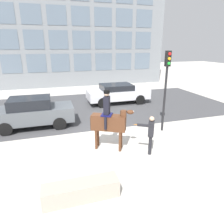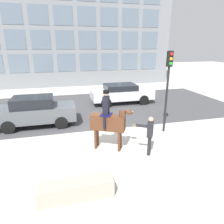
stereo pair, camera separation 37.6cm
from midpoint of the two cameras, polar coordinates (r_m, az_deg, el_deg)
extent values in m
plane|color=beige|center=(10.16, -1.70, -6.26)|extent=(80.00, 80.00, 0.00)
cube|color=#444447|center=(14.54, -5.79, 1.39)|extent=(21.04, 8.50, 0.01)
cube|color=slate|center=(22.24, -24.66, 12.45)|extent=(1.85, 0.02, 1.79)
cube|color=slate|center=(21.96, -18.59, 13.09)|extent=(1.85, 0.02, 1.79)
cube|color=slate|center=(21.93, -12.40, 13.60)|extent=(1.85, 0.02, 1.79)
cube|color=slate|center=(22.13, -6.23, 13.94)|extent=(1.85, 0.02, 1.79)
cube|color=slate|center=(22.58, -0.24, 14.14)|extent=(1.85, 0.02, 1.79)
cube|color=slate|center=(23.25, 5.48, 14.18)|extent=(1.85, 0.02, 1.79)
cube|color=slate|center=(24.12, 10.83, 14.10)|extent=(1.85, 0.02, 1.79)
cube|color=slate|center=(22.18, -25.47, 18.18)|extent=(1.85, 0.02, 1.79)
cube|color=slate|center=(21.90, -19.21, 18.92)|extent=(1.85, 0.02, 1.79)
cube|color=slate|center=(21.87, -12.82, 19.45)|extent=(1.85, 0.02, 1.79)
cube|color=slate|center=(22.08, -6.45, 19.75)|extent=(1.85, 0.02, 1.79)
cube|color=slate|center=(22.52, -0.24, 19.83)|extent=(1.85, 0.02, 1.79)
cube|color=slate|center=(23.19, 5.66, 19.71)|extent=(1.85, 0.02, 1.79)
cube|color=slate|center=(24.06, 11.17, 19.42)|extent=(1.85, 0.02, 1.79)
cube|color=slate|center=(22.35, -26.32, 23.88)|extent=(1.85, 0.02, 1.79)
cube|color=slate|center=(22.07, -19.88, 24.72)|extent=(1.85, 0.02, 1.79)
cube|color=slate|center=(22.04, -13.27, 25.27)|extent=(1.85, 0.02, 1.79)
cube|color=slate|center=(22.25, -6.67, 25.54)|extent=(1.85, 0.02, 1.79)
cube|color=slate|center=(22.69, -0.25, 25.51)|extent=(1.85, 0.02, 1.79)
cube|color=slate|center=(23.35, 5.85, 25.22)|extent=(1.85, 0.02, 1.79)
cube|color=slate|center=(24.22, 11.53, 24.72)|extent=(1.85, 0.02, 1.79)
cube|color=#59331E|center=(8.33, 0.11, -3.02)|extent=(1.47, 1.06, 0.65)
cylinder|color=#59331E|center=(8.68, 3.68, -7.62)|extent=(0.11, 0.11, 0.87)
cylinder|color=#59331E|center=(8.41, 3.31, -8.52)|extent=(0.11, 0.11, 0.87)
cylinder|color=#59331E|center=(8.89, -2.90, -6.93)|extent=(0.11, 0.11, 0.87)
cylinder|color=#59331E|center=(8.63, -3.49, -7.78)|extent=(0.11, 0.11, 0.87)
cube|color=#59331E|center=(8.10, 4.44, -1.22)|extent=(0.29, 0.31, 0.46)
cube|color=#382314|center=(8.11, 3.61, -1.02)|extent=(0.07, 0.09, 0.42)
ellipsoid|color=#59331E|center=(8.01, 6.34, -0.10)|extent=(0.36, 0.31, 0.18)
cube|color=silver|center=(7.99, 6.98, -0.01)|extent=(0.12, 0.09, 0.07)
cylinder|color=#382314|center=(8.57, -4.81, -3.24)|extent=(0.09, 0.09, 0.55)
cube|color=#14144C|center=(8.23, -0.37, -0.74)|extent=(0.60, 0.62, 0.05)
cube|color=black|center=(8.11, -0.38, 1.94)|extent=(0.34, 0.39, 0.74)
sphere|color=#D1A889|center=(7.98, -0.38, 5.24)|extent=(0.22, 0.22, 0.22)
cylinder|color=black|center=(7.97, -0.39, 5.78)|extent=(0.24, 0.24, 0.12)
cylinder|color=black|center=(8.57, 0.07, -1.93)|extent=(0.11, 0.11, 0.52)
cylinder|color=black|center=(8.08, -0.83, -3.22)|extent=(0.11, 0.11, 0.52)
cylinder|color=#232328|center=(8.31, 11.82, -9.49)|extent=(0.13, 0.13, 0.81)
cylinder|color=#232328|center=(8.45, 11.92, -9.00)|extent=(0.13, 0.13, 0.81)
cube|color=#232328|center=(8.08, 12.20, -4.77)|extent=(0.39, 0.46, 0.61)
sphere|color=#D1A889|center=(7.93, 12.40, -2.09)|extent=(0.20, 0.20, 0.20)
cube|color=#232328|center=(7.87, 10.17, -3.96)|extent=(0.52, 0.36, 0.09)
cone|color=orange|center=(7.91, 7.67, -3.71)|extent=(0.18, 0.13, 0.04)
cube|color=#51565B|center=(11.63, -19.95, -0.30)|extent=(4.20, 1.71, 0.77)
cube|color=black|center=(11.47, -20.82, 2.75)|extent=(2.10, 1.51, 0.53)
cylinder|color=black|center=(10.94, -13.29, -2.96)|extent=(0.68, 0.21, 0.68)
cylinder|color=black|center=(12.43, -13.50, -0.38)|extent=(0.68, 0.21, 0.68)
cylinder|color=black|center=(11.25, -26.67, -3.92)|extent=(0.68, 0.21, 0.68)
cylinder|color=black|center=(12.70, -25.30, -1.29)|extent=(0.68, 0.21, 0.68)
cube|color=silver|center=(15.45, 3.47, 5.18)|extent=(4.67, 2.00, 0.68)
cube|color=black|center=(15.30, 3.09, 7.14)|extent=(2.33, 1.76, 0.41)
cylinder|color=black|center=(15.21, 9.71, 3.40)|extent=(0.74, 0.24, 0.74)
cylinder|color=black|center=(16.85, 7.22, 5.00)|extent=(0.74, 0.24, 0.74)
cylinder|color=black|center=(14.30, -0.98, 2.72)|extent=(0.74, 0.24, 0.74)
cylinder|color=black|center=(16.04, -2.50, 4.44)|extent=(0.74, 0.24, 0.74)
cylinder|color=black|center=(10.32, 16.21, 3.16)|extent=(0.11, 0.11, 3.30)
cube|color=black|center=(10.01, 17.26, 14.33)|extent=(0.24, 0.19, 0.72)
sphere|color=red|center=(9.90, 17.75, 15.51)|extent=(0.15, 0.15, 0.15)
sphere|color=orange|center=(9.91, 17.62, 14.27)|extent=(0.15, 0.15, 0.15)
sphere|color=green|center=(9.92, 17.50, 13.03)|extent=(0.15, 0.15, 0.15)
cube|color=#ADA393|center=(6.27, -8.49, -21.10)|extent=(2.18, 0.56, 0.54)
camera|label=1|loc=(0.19, -88.79, 0.41)|focal=32.00mm
camera|label=2|loc=(0.19, 91.21, -0.41)|focal=32.00mm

